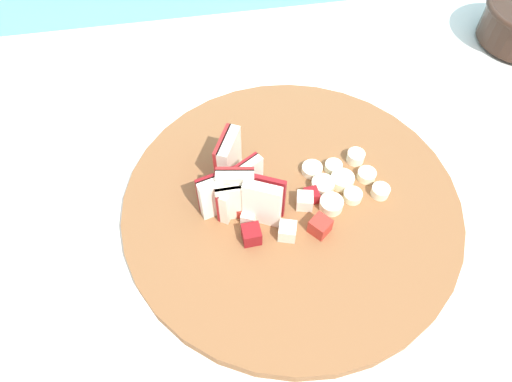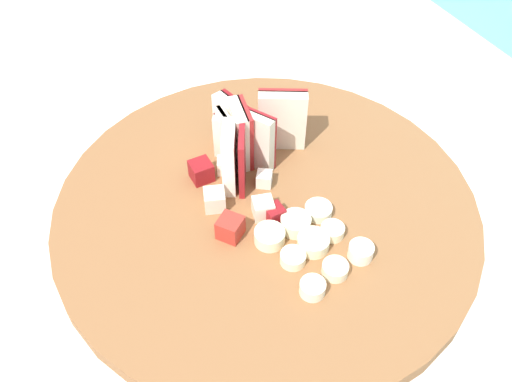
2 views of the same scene
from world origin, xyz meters
TOP-DOWN VIEW (x-y plane):
  - tiled_countertop at (0.00, -0.00)m, footprint 1.51×0.87m
  - tile_backsplash at (0.00, 0.46)m, footprint 2.40×0.04m
  - cutting_board at (0.04, 0.01)m, footprint 0.42×0.42m
  - apple_wedge_fan at (-0.03, 0.02)m, footprint 0.10×0.11m
  - apple_dice_pile at (0.03, -0.02)m, footprint 0.11×0.08m
  - banana_slice_rows at (0.11, 0.02)m, footprint 0.10×0.09m

SIDE VIEW (x-z plane):
  - tiled_countertop at x=0.00m, z-range 0.00..0.91m
  - tile_backsplash at x=0.00m, z-range 0.00..1.27m
  - cutting_board at x=0.04m, z-range 0.90..0.92m
  - banana_slice_rows at x=0.11m, z-range 0.92..0.94m
  - apple_dice_pile at x=0.03m, z-range 0.92..0.94m
  - apple_wedge_fan at x=-0.03m, z-range 0.92..0.99m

